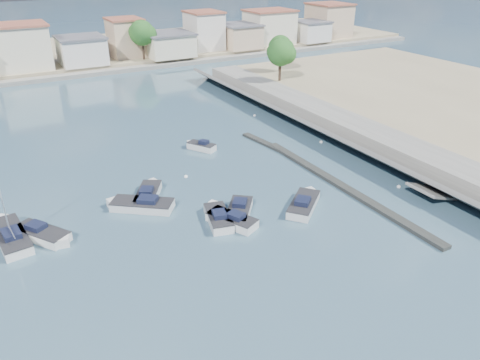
# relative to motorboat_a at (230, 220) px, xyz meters

# --- Properties ---
(ground) EXTENTS (400.00, 400.00, 0.00)m
(ground) POSITION_rel_motorboat_a_xyz_m (6.37, 30.60, -0.38)
(ground) COLOR #27414E
(ground) RESTS_ON ground
(seawall_walkway) EXTENTS (5.00, 90.00, 1.80)m
(seawall_walkway) POSITION_rel_motorboat_a_xyz_m (24.87, 3.60, 0.52)
(seawall_walkway) COLOR slate
(seawall_walkway) RESTS_ON ground
(breakwater) EXTENTS (2.00, 31.02, 0.35)m
(breakwater) POSITION_rel_motorboat_a_xyz_m (13.27, 3.29, -0.21)
(breakwater) COLOR black
(breakwater) RESTS_ON ground
(far_shore_land) EXTENTS (160.00, 40.00, 1.40)m
(far_shore_land) POSITION_rel_motorboat_a_xyz_m (6.37, 82.60, 0.32)
(far_shore_land) COLOR gray
(far_shore_land) RESTS_ON ground
(far_shore_quay) EXTENTS (160.00, 2.50, 0.80)m
(far_shore_quay) POSITION_rel_motorboat_a_xyz_m (6.37, 61.60, 0.02)
(far_shore_quay) COLOR slate
(far_shore_quay) RESTS_ON ground
(far_town) EXTENTS (113.01, 12.80, 8.35)m
(far_town) POSITION_rel_motorboat_a_xyz_m (17.08, 67.52, 4.56)
(far_town) COLOR beige
(far_town) RESTS_ON far_shore_land
(shore_trees) EXTENTS (74.56, 38.32, 7.92)m
(shore_trees) POSITION_rel_motorboat_a_xyz_m (14.71, 58.72, 5.84)
(shore_trees) COLOR #38281E
(shore_trees) RESTS_ON ground
(motorboat_a) EXTENTS (3.65, 5.06, 1.48)m
(motorboat_a) POSITION_rel_motorboat_a_xyz_m (0.00, 0.00, 0.00)
(motorboat_a) COLOR silver
(motorboat_a) RESTS_ON ground
(motorboat_b) EXTENTS (2.96, 5.22, 1.48)m
(motorboat_b) POSITION_rel_motorboat_a_xyz_m (-0.69, 0.95, -0.00)
(motorboat_b) COLOR silver
(motorboat_b) RESTS_ON ground
(motorboat_c) EXTENTS (5.90, 5.24, 1.48)m
(motorboat_c) POSITION_rel_motorboat_a_xyz_m (-6.15, 6.50, 0.00)
(motorboat_c) COLOR silver
(motorboat_c) RESTS_ON ground
(motorboat_d) EXTENTS (4.49, 4.93, 1.48)m
(motorboat_d) POSITION_rel_motorboat_a_xyz_m (1.25, 0.61, -0.00)
(motorboat_d) COLOR silver
(motorboat_d) RESTS_ON ground
(motorboat_e) EXTENTS (4.11, 5.10, 1.48)m
(motorboat_e) POSITION_rel_motorboat_a_xyz_m (-4.59, 8.35, -0.00)
(motorboat_e) COLOR silver
(motorboat_e) RESTS_ON ground
(motorboat_f) EXTENTS (3.02, 3.73, 1.48)m
(motorboat_f) POSITION_rel_motorboat_a_xyz_m (5.07, 17.01, -0.00)
(motorboat_f) COLOR silver
(motorboat_f) RESTS_ON ground
(motorboat_g) EXTENTS (4.42, 5.27, 1.48)m
(motorboat_g) POSITION_rel_motorboat_a_xyz_m (-14.80, 5.46, 0.00)
(motorboat_g) COLOR silver
(motorboat_g) RESTS_ON ground
(motorboat_h) EXTENTS (5.32, 4.94, 1.48)m
(motorboat_h) POSITION_rel_motorboat_a_xyz_m (7.57, -0.85, -0.00)
(motorboat_h) COLOR silver
(motorboat_h) RESTS_ON ground
(sailboat) EXTENTS (2.87, 7.19, 9.00)m
(sailboat) POSITION_rel_motorboat_a_xyz_m (-17.26, 6.82, 0.03)
(sailboat) COLOR silver
(sailboat) RESTS_ON ground
(mooring_buoys) EXTENTS (19.41, 41.45, 0.41)m
(mooring_buoys) POSITION_rel_motorboat_a_xyz_m (14.93, 2.66, -0.33)
(mooring_buoys) COLOR white
(mooring_buoys) RESTS_ON ground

